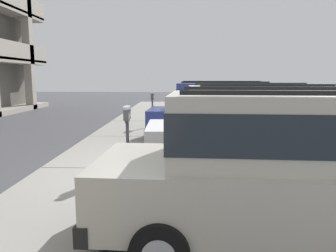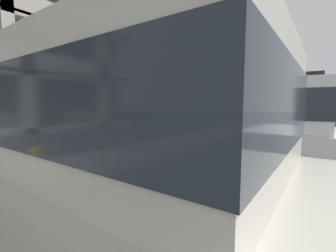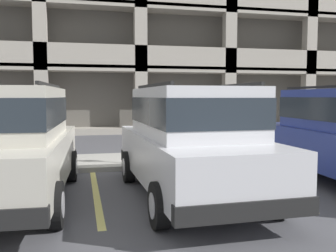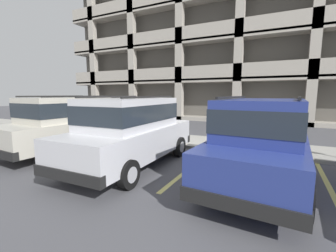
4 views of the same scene
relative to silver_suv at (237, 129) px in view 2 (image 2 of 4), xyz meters
name	(u,v)px [view 2 (image 2 of 4)]	position (x,y,z in m)	size (l,w,h in m)	color
ground_plane	(142,166)	(0.00, 2.43, -1.14)	(80.00, 80.00, 0.10)	#4C4C51
sidewalk	(107,156)	(0.00, 3.73, -1.03)	(40.00, 2.20, 0.12)	#9E9B93
parking_stall_lines	(215,158)	(1.65, 1.03, -1.08)	(13.30, 4.80, 0.01)	#DBD16B
silver_suv	(237,129)	(0.00, 0.00, 0.00)	(2.09, 4.82, 2.03)	silver
red_sedan	(104,158)	(-3.09, 0.36, 0.00)	(2.19, 4.87, 2.03)	beige
dark_hatchback	(257,118)	(3.50, 0.28, 0.00)	(2.21, 4.88, 2.03)	navy
blue_coupe	(279,121)	(6.51, -0.09, -0.27)	(1.99, 4.56, 1.54)	black
parking_meter_near	(124,119)	(-0.25, 2.78, 0.11)	(0.35, 0.12, 1.44)	#47474C
parking_meter_far	(216,112)	(6.34, 2.77, 0.09)	(0.35, 0.12, 1.42)	#595B60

